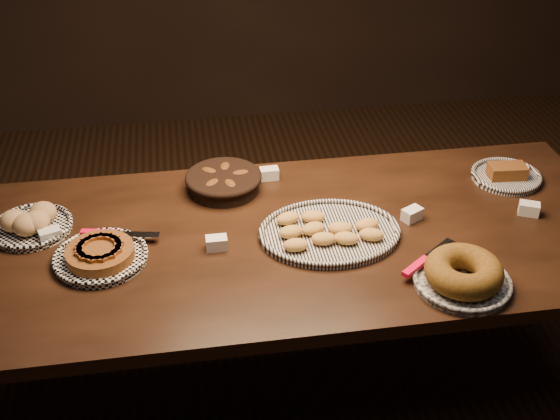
{
  "coord_description": "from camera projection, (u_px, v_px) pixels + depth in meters",
  "views": [
    {
      "loc": [
        -0.32,
        -1.93,
        2.14
      ],
      "look_at": [
        -0.01,
        0.05,
        0.82
      ],
      "focal_mm": 45.0,
      "sensor_mm": 36.0,
      "label": 1
    }
  ],
  "objects": [
    {
      "name": "buffet_table",
      "position": [
        284.0,
        252.0,
        2.44
      ],
      "size": [
        2.4,
        1.0,
        0.75
      ],
      "color": "black",
      "rests_on": "ground"
    },
    {
      "name": "bread_roll_plate",
      "position": [
        31.0,
        223.0,
        2.4
      ],
      "size": [
        0.28,
        0.28,
        0.09
      ],
      "rotation": [
        0.0,
        0.0,
        0.38
      ],
      "color": "white",
      "rests_on": "buffet_table"
    },
    {
      "name": "loaf_plate",
      "position": [
        506.0,
        175.0,
        2.7
      ],
      "size": [
        0.27,
        0.27,
        0.06
      ],
      "rotation": [
        0.0,
        0.0,
        -0.08
      ],
      "color": "black",
      "rests_on": "buffet_table"
    },
    {
      "name": "tent_cards",
      "position": [
        299.0,
        214.0,
        2.47
      ],
      "size": [
        1.75,
        0.47,
        0.04
      ],
      "color": "white",
      "rests_on": "buffet_table"
    },
    {
      "name": "ground",
      "position": [
        284.0,
        387.0,
        2.81
      ],
      "size": [
        5.0,
        5.0,
        0.0
      ],
      "primitive_type": "plane",
      "color": "black",
      "rests_on": "ground"
    },
    {
      "name": "bundt_cake_plate",
      "position": [
        463.0,
        275.0,
        2.15
      ],
      "size": [
        0.34,
        0.37,
        0.1
      ],
      "rotation": [
        0.0,
        0.0,
        -0.39
      ],
      "color": "black",
      "rests_on": "buffet_table"
    },
    {
      "name": "madeleine_platter",
      "position": [
        328.0,
        232.0,
        2.38
      ],
      "size": [
        0.48,
        0.39,
        0.05
      ],
      "rotation": [
        0.0,
        0.0,
        -0.35
      ],
      "color": "black",
      "rests_on": "buffet_table"
    },
    {
      "name": "apple_tart_plate",
      "position": [
        101.0,
        255.0,
        2.27
      ],
      "size": [
        0.35,
        0.31,
        0.06
      ],
      "rotation": [
        0.0,
        0.0,
        -0.39
      ],
      "color": "white",
      "rests_on": "buffet_table"
    },
    {
      "name": "croissant_basket",
      "position": [
        224.0,
        180.0,
        2.62
      ],
      "size": [
        0.31,
        0.31,
        0.07
      ],
      "rotation": [
        0.0,
        0.0,
        0.18
      ],
      "color": "black",
      "rests_on": "buffet_table"
    }
  ]
}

